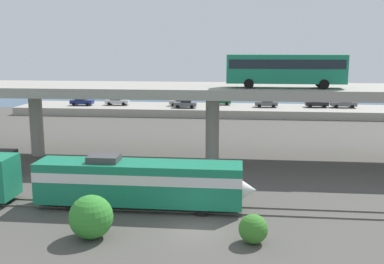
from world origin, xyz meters
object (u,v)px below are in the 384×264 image
Objects in this scene: parked_car_0 at (344,104)px; parked_car_5 at (317,103)px; parked_car_6 at (117,101)px; parked_car_7 at (220,101)px; train_locomotive at (149,181)px; transit_bus_on_overpass at (285,68)px; parked_car_4 at (181,102)px; parked_car_1 at (266,103)px; parked_car_2 at (82,101)px; parked_car_3 at (185,104)px.

parked_car_0 and parked_car_5 have the same top height.
parked_car_7 is at bearing 7.33° from parked_car_6.
train_locomotive is at bearing -72.12° from parked_car_6.
parked_car_4 is (-15.69, 36.98, -8.19)m from transit_bus_on_overpass.
transit_bus_on_overpass is 2.98× the size of parked_car_7.
transit_bus_on_overpass is at bearing 89.36° from parked_car_1.
parked_car_2 is at bearing 114.82° from train_locomotive.
train_locomotive is 19.93m from transit_bus_on_overpass.
parked_car_1 is 0.92× the size of parked_car_6.
train_locomotive reaches higher than parked_car_5.
parked_car_0 is at bearing -173.46° from parked_car_3.
train_locomotive is 53.71m from parked_car_7.
transit_bus_on_overpass is 38.13m from parked_car_3.
parked_car_1 is 9.27m from parked_car_5.
parked_car_6 is (-28.42, 0.10, 0.00)m from parked_car_1.
parked_car_1 and parked_car_5 have the same top height.
parked_car_2 is (-35.06, -1.01, 0.00)m from parked_car_1.
parked_car_0 is 14.13m from parked_car_1.
parked_car_0 is 1.02× the size of parked_car_6.
transit_bus_on_overpass reaches higher than parked_car_0.
parked_car_1 is 1.02× the size of parked_car_5.
parked_car_1 is at bearing -170.04° from parked_car_3.
parked_car_7 is at bearing -16.86° from parked_car_1.
parked_car_2 is 18.98m from parked_car_4.
parked_car_1 is 0.97× the size of parked_car_2.
parked_car_2 and parked_car_6 have the same top height.
parked_car_3 is (-14.44, 34.33, -8.18)m from transit_bus_on_overpass.
parked_car_5 is 37.67m from parked_car_6.
parked_car_4 is 1.01× the size of parked_car_7.
parked_car_5 is 1.02× the size of parked_car_7.
parked_car_0 is at bearing -0.69° from parked_car_5.
parked_car_3 is 8.09m from parked_car_7.
parked_car_6 is at bearing 0.83° from parked_car_0.
parked_car_3 is 24.32m from parked_car_5.
parked_car_2 and parked_car_3 have the same top height.
parked_car_4 is at bearing -178.37° from parked_car_5.
parked_car_0 is at bearing 2.01° from parked_car_2.
parked_car_1 is 1.03× the size of parked_car_7.
transit_bus_on_overpass is 2.62× the size of parked_car_0.
parked_car_0 is 4.88m from parked_car_5.
parked_car_5 is at bearing -175.23° from parked_car_1.
parked_car_0 is (26.06, 51.69, 0.00)m from train_locomotive.
train_locomotive is at bearing -112.26° from parked_car_5.
parked_car_3 is 1.03× the size of parked_car_7.
parked_car_0 is 1.14× the size of parked_car_7.
parked_car_4 is at bearing 1.26° from parked_car_0.
parked_car_1 and parked_car_3 have the same top height.
parked_car_3 is (20.20, -1.60, -0.00)m from parked_car_2.
parked_car_1 is at bearing -16.86° from parked_car_7.
parked_car_1 is at bearing -90.64° from transit_bus_on_overpass.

